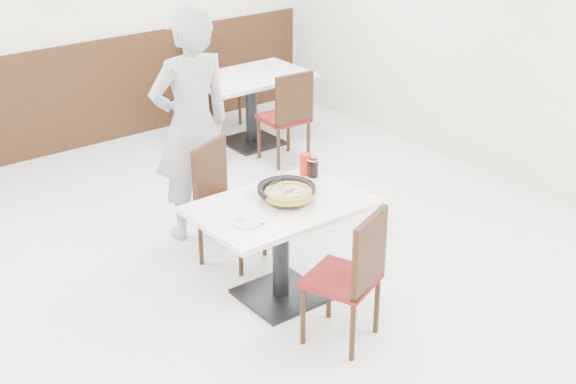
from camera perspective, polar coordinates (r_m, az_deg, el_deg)
floor at (r=5.96m, az=-1.58°, el=-6.91°), size 7.00×7.00×0.00m
wall_back at (r=8.34m, az=-16.35°, el=11.91°), size 6.00×0.04×2.80m
wall_right at (r=7.44m, az=17.60°, el=10.25°), size 0.04×7.00×2.80m
wainscot_back at (r=8.55m, az=-15.62°, el=6.35°), size 5.90×0.03×1.10m
main_table at (r=5.68m, az=-0.52°, el=-4.24°), size 1.20×0.81×0.75m
chair_near at (r=5.20m, az=3.82°, el=-5.99°), size 0.55×0.55×0.95m
chair_far at (r=6.13m, az=-4.01°, el=-0.93°), size 0.56×0.56×0.95m
trivet at (r=5.57m, az=0.44°, el=-0.32°), size 0.12×0.12×0.04m
pizza_pan at (r=5.56m, az=-0.11°, el=-0.04°), size 0.35×0.35×0.01m
pizza at (r=5.49m, az=0.02°, el=-0.19°), size 0.34×0.34×0.02m
pizza_server at (r=5.52m, az=-0.10°, el=0.30°), size 0.09×0.10×0.00m
napkin at (r=5.23m, az=-2.95°, el=-2.28°), size 0.17×0.17×0.00m
side_plate at (r=5.24m, az=-2.96°, el=-2.16°), size 0.19×0.19×0.01m
fork at (r=5.21m, az=-2.85°, el=-2.19°), size 0.05×0.16×0.00m
cola_glass at (r=5.90m, az=1.80°, el=1.69°), size 0.08×0.08×0.13m
red_cup at (r=5.93m, az=1.25°, el=1.99°), size 0.09×0.09×0.16m
diner_person at (r=6.39m, az=-6.87°, el=4.70°), size 0.73×0.51×1.90m
bg_table_right at (r=8.48m, az=-2.62°, el=5.87°), size 1.29×0.94×0.75m
bg_chair_right_near at (r=7.99m, az=-0.33°, el=5.45°), size 0.45×0.45×0.95m
bg_chair_right_far at (r=8.99m, az=-5.12°, el=7.58°), size 0.51×0.51×0.95m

